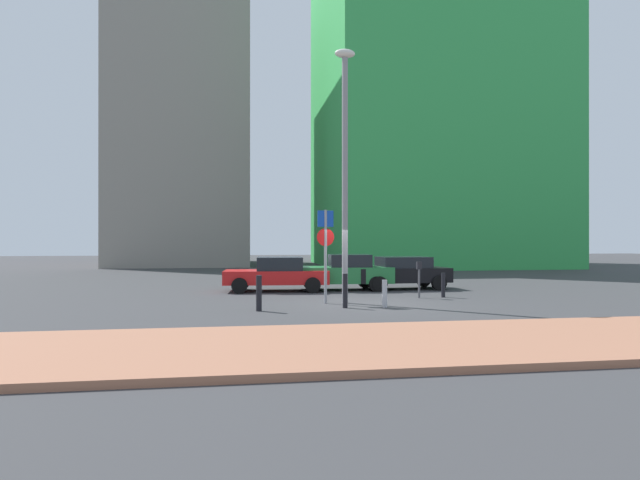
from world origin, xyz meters
name	(u,v)px	position (x,y,z in m)	size (l,w,h in m)	color
ground_plane	(360,304)	(0.00, 0.00, 0.00)	(120.00, 120.00, 0.00)	#38383A
sidewalk_brick	(441,342)	(0.00, -7.19, 0.07)	(40.00, 4.46, 0.14)	#9E664C
parked_car_red	(277,274)	(-2.43, 4.77, 0.74)	(4.45, 2.32, 1.44)	red
parked_car_green	(345,272)	(0.49, 4.82, 0.77)	(4.21, 2.18, 1.53)	#237238
parked_car_black	(402,272)	(3.03, 4.84, 0.75)	(4.17, 2.08, 1.42)	black
parking_sign_post	(326,244)	(-1.14, 0.19, 2.00)	(0.60, 0.10, 3.18)	gray
parking_meter	(419,274)	(2.58, 1.34, 0.87)	(0.18, 0.14, 1.35)	#4C4C51
street_lamp	(345,157)	(-0.47, 0.20, 4.98)	(0.70, 0.36, 8.66)	gray
traffic_bollard_near	(443,285)	(3.54, 1.39, 0.46)	(0.15, 0.15, 0.92)	black
traffic_bollard_mid	(385,294)	(0.56, -1.09, 0.44)	(0.16, 0.16, 0.87)	#B7B7BC
traffic_bollard_far	(345,291)	(-0.72, -1.05, 0.54)	(0.15, 0.15, 1.09)	black
traffic_bollard_edge	(259,293)	(-3.44, -1.38, 0.54)	(0.17, 0.17, 1.08)	black
building_colorful_midrise	(429,83)	(12.27, 26.04, 15.80)	(18.29, 16.86, 31.60)	green
building_under_construction	(185,136)	(-8.79, 31.02, 11.49)	(11.31, 13.76, 22.99)	gray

